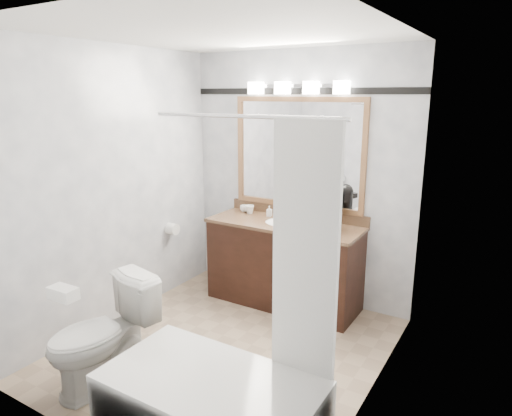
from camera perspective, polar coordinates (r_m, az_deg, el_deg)
name	(u,v)px	position (r m, az deg, el deg)	size (l,w,h in m)	color
room	(224,204)	(3.52, -4.02, 0.50)	(2.42, 2.62, 2.52)	#9E856B
vanity	(284,262)	(4.60, 3.51, -6.74)	(1.53, 0.58, 0.97)	black
mirror	(298,153)	(4.57, 5.27, 6.80)	(1.40, 0.04, 1.10)	#9E6E47
vanity_light_bar	(297,87)	(4.49, 5.14, 14.78)	(1.02, 0.14, 0.12)	silver
accent_stripe	(300,91)	(4.54, 5.51, 14.34)	(2.40, 0.01, 0.06)	black
bathtub	(216,403)	(2.98, -5.01, -23.07)	(1.30, 0.75, 1.96)	white
tp_roll	(172,229)	(4.86, -10.42, -2.59)	(0.12, 0.12, 0.11)	white
toilet	(102,336)	(3.56, -18.71, -14.87)	(0.44, 0.77, 0.79)	white
tissue_box	(63,293)	(3.23, -22.97, -9.77)	(0.20, 0.11, 0.08)	white
coffee_maker	(330,209)	(4.30, 9.28, -0.14)	(0.19, 0.23, 0.35)	black
cup_left	(244,208)	(4.87, -1.49, -0.06)	(0.09, 0.09, 0.07)	white
cup_right	(250,209)	(4.79, -0.80, -0.19)	(0.09, 0.09, 0.09)	white
soap_bottle_a	(269,211)	(4.69, 1.68, -0.39)	(0.05, 0.05, 0.11)	white
soap_bottle_b	(312,217)	(4.57, 7.02, -1.10)	(0.06, 0.06, 0.07)	white
soap_bar	(285,218)	(4.59, 3.69, -1.27)	(0.08, 0.05, 0.02)	beige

